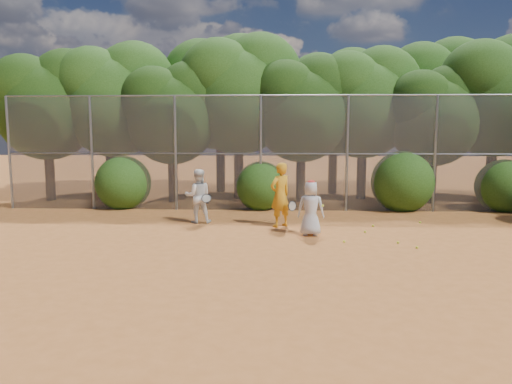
{
  "coord_description": "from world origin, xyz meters",
  "views": [
    {
      "loc": [
        -0.35,
        -11.41,
        2.91
      ],
      "look_at": [
        -1.0,
        2.5,
        1.1
      ],
      "focal_mm": 35.0,
      "sensor_mm": 36.0,
      "label": 1
    }
  ],
  "objects": [
    {
      "name": "tree_5",
      "position": [
        3.06,
        9.04,
        4.05
      ],
      "size": [
        4.51,
        3.92,
        6.17
      ],
      "color": "black",
      "rests_on": "ground"
    },
    {
      "name": "tree_2",
      "position": [
        -4.45,
        7.83,
        3.58
      ],
      "size": [
        3.99,
        3.47,
        5.47
      ],
      "color": "black",
      "rests_on": "ground"
    },
    {
      "name": "tree_4",
      "position": [
        0.55,
        8.24,
        3.76
      ],
      "size": [
        4.19,
        3.64,
        5.73
      ],
      "color": "black",
      "rests_on": "ground"
    },
    {
      "name": "ball_5",
      "position": [
        2.42,
        3.16,
        0.03
      ],
      "size": [
        0.07,
        0.07,
        0.07
      ],
      "primitive_type": "sphere",
      "color": "yellow",
      "rests_on": "ground"
    },
    {
      "name": "bush_2",
      "position": [
        4.0,
        6.3,
        1.1
      ],
      "size": [
        2.2,
        2.2,
        2.2
      ],
      "primitive_type": "sphere",
      "color": "#204511",
      "rests_on": "ground"
    },
    {
      "name": "fence_back",
      "position": [
        -0.12,
        6.0,
        2.05
      ],
      "size": [
        20.05,
        0.09,
        4.03
      ],
      "color": "gray",
      "rests_on": "ground"
    },
    {
      "name": "bush_3",
      "position": [
        7.5,
        6.3,
        0.95
      ],
      "size": [
        1.9,
        1.9,
        1.9
      ],
      "primitive_type": "sphere",
      "color": "#204511",
      "rests_on": "ground"
    },
    {
      "name": "tree_11",
      "position": [
        2.06,
        10.64,
        4.16
      ],
      "size": [
        4.64,
        4.03,
        6.35
      ],
      "color": "black",
      "rests_on": "ground"
    },
    {
      "name": "tree_10",
      "position": [
        -2.93,
        11.05,
        4.63
      ],
      "size": [
        5.15,
        4.48,
        7.06
      ],
      "color": "black",
      "rests_on": "ground"
    },
    {
      "name": "tree_0",
      "position": [
        -9.44,
        8.04,
        3.93
      ],
      "size": [
        4.38,
        3.81,
        6.0
      ],
      "color": "black",
      "rests_on": "ground"
    },
    {
      "name": "tree_3",
      "position": [
        -1.94,
        8.84,
        4.4
      ],
      "size": [
        4.89,
        4.26,
        6.7
      ],
      "color": "black",
      "rests_on": "ground"
    },
    {
      "name": "ball_1",
      "position": [
        3.96,
        3.75,
        0.03
      ],
      "size": [
        0.07,
        0.07,
        0.07
      ],
      "primitive_type": "sphere",
      "color": "yellow",
      "rests_on": "ground"
    },
    {
      "name": "tree_6",
      "position": [
        5.55,
        8.03,
        3.47
      ],
      "size": [
        3.86,
        3.36,
        5.29
      ],
      "color": "black",
      "rests_on": "ground"
    },
    {
      "name": "ball_2",
      "position": [
        2.99,
        0.51,
        0.03
      ],
      "size": [
        0.07,
        0.07,
        0.07
      ],
      "primitive_type": "sphere",
      "color": "yellow",
      "rests_on": "ground"
    },
    {
      "name": "player_yellow",
      "position": [
        -0.31,
        3.07,
        0.94
      ],
      "size": [
        0.89,
        0.79,
        1.89
      ],
      "rotation": [
        0.0,
        0.0,
        3.83
      ],
      "color": "orange",
      "rests_on": "ground"
    },
    {
      "name": "player_white",
      "position": [
        -2.82,
        3.56,
        0.82
      ],
      "size": [
        0.9,
        0.77,
        1.65
      ],
      "rotation": [
        0.0,
        0.0,
        3.3
      ],
      "color": "white",
      "rests_on": "ground"
    },
    {
      "name": "bush_0",
      "position": [
        -6.0,
        6.3,
        1.0
      ],
      "size": [
        2.0,
        2.0,
        2.0
      ],
      "primitive_type": "sphere",
      "color": "#204511",
      "rests_on": "ground"
    },
    {
      "name": "ball_4",
      "position": [
        1.31,
        1.07,
        0.03
      ],
      "size": [
        0.07,
        0.07,
        0.07
      ],
      "primitive_type": "sphere",
      "color": "yellow",
      "rests_on": "ground"
    },
    {
      "name": "ball_0",
      "position": [
        2.04,
        2.29,
        0.03
      ],
      "size": [
        0.07,
        0.07,
        0.07
      ],
      "primitive_type": "sphere",
      "color": "yellow",
      "rests_on": "ground"
    },
    {
      "name": "player_teen",
      "position": [
        0.51,
        1.9,
        0.75
      ],
      "size": [
        0.78,
        0.57,
        1.51
      ],
      "rotation": [
        0.0,
        0.0,
        3.0
      ],
      "color": "silver",
      "rests_on": "ground"
    },
    {
      "name": "tree_12",
      "position": [
        6.56,
        11.24,
        4.51
      ],
      "size": [
        5.02,
        4.37,
        6.88
      ],
      "color": "black",
      "rests_on": "ground"
    },
    {
      "name": "ground",
      "position": [
        0.0,
        0.0,
        0.0
      ],
      "size": [
        80.0,
        80.0,
        0.0
      ],
      "primitive_type": "plane",
      "color": "#AB5D26",
      "rests_on": "ground"
    },
    {
      "name": "tree_7",
      "position": [
        8.06,
        8.64,
        4.28
      ],
      "size": [
        4.77,
        4.14,
        6.53
      ],
      "color": "black",
      "rests_on": "ground"
    },
    {
      "name": "bush_1",
      "position": [
        -1.0,
        6.3,
        0.9
      ],
      "size": [
        1.8,
        1.8,
        1.8
      ],
      "primitive_type": "sphere",
      "color": "#204511",
      "rests_on": "ground"
    },
    {
      "name": "tree_9",
      "position": [
        -7.94,
        10.84,
        4.34
      ],
      "size": [
        4.83,
        4.2,
        6.62
      ],
      "color": "black",
      "rests_on": "ground"
    },
    {
      "name": "tree_1",
      "position": [
        -6.94,
        8.54,
        4.16
      ],
      "size": [
        4.64,
        4.03,
        6.35
      ],
      "color": "black",
      "rests_on": "ground"
    },
    {
      "name": "ball_3",
      "position": [
        2.65,
        1.01,
        0.03
      ],
      "size": [
        0.07,
        0.07,
        0.07
      ],
      "primitive_type": "sphere",
      "color": "yellow",
      "rests_on": "ground"
    }
  ]
}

